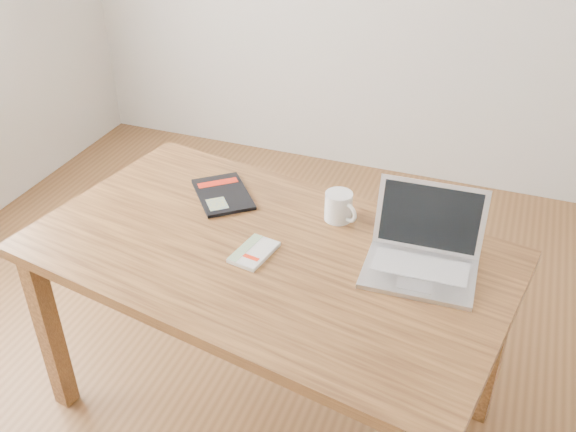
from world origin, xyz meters
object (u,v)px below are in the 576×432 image
(white_guidebook, at_px, (254,252))
(coffee_mug, at_px, (339,206))
(laptop, at_px, (423,253))
(black_guidebook, at_px, (223,194))
(desk, at_px, (267,271))

(white_guidebook, xyz_separation_m, coffee_mug, (0.19, 0.29, 0.05))
(laptop, bearing_deg, white_guidebook, -168.32)
(white_guidebook, relative_size, laptop, 0.52)
(coffee_mug, bearing_deg, white_guidebook, -92.13)
(laptop, bearing_deg, coffee_mug, 150.72)
(white_guidebook, height_order, coffee_mug, coffee_mug)
(black_guidebook, bearing_deg, coffee_mug, -39.96)
(coffee_mug, bearing_deg, black_guidebook, -148.22)
(desk, bearing_deg, coffee_mug, 66.08)
(white_guidebook, distance_m, laptop, 0.52)
(desk, relative_size, coffee_mug, 13.18)
(laptop, bearing_deg, black_guidebook, 165.71)
(desk, bearing_deg, black_guidebook, 147.90)
(desk, xyz_separation_m, white_guidebook, (-0.03, -0.04, 0.10))
(black_guidebook, bearing_deg, white_guidebook, -89.37)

